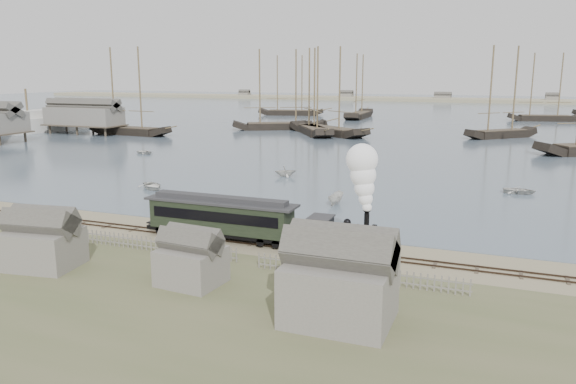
% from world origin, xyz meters
% --- Properties ---
extents(ground, '(600.00, 600.00, 0.00)m').
position_xyz_m(ground, '(0.00, 0.00, 0.00)').
color(ground, tan).
rests_on(ground, ground).
extents(harbor_water, '(600.00, 336.00, 0.06)m').
position_xyz_m(harbor_water, '(0.00, 170.00, 0.03)').
color(harbor_water, '#485967').
rests_on(harbor_water, ground).
extents(rail_track, '(120.00, 1.80, 0.16)m').
position_xyz_m(rail_track, '(0.00, -2.00, 0.04)').
color(rail_track, '#31241B').
rests_on(rail_track, ground).
extents(picket_fence_west, '(19.00, 0.10, 1.20)m').
position_xyz_m(picket_fence_west, '(-6.50, -7.00, 0.00)').
color(picket_fence_west, slate).
rests_on(picket_fence_west, ground).
extents(picket_fence_east, '(15.00, 0.10, 1.20)m').
position_xyz_m(picket_fence_east, '(12.50, -7.50, 0.00)').
color(picket_fence_east, slate).
rests_on(picket_fence_east, ground).
extents(shed_left, '(5.00, 4.00, 4.10)m').
position_xyz_m(shed_left, '(-10.00, -13.00, 0.00)').
color(shed_left, slate).
rests_on(shed_left, ground).
extents(shed_mid, '(4.00, 3.50, 3.60)m').
position_xyz_m(shed_mid, '(2.00, -12.00, 0.00)').
color(shed_mid, slate).
rests_on(shed_mid, ground).
extents(shed_right, '(6.00, 5.00, 5.10)m').
position_xyz_m(shed_right, '(13.00, -14.00, 0.00)').
color(shed_right, slate).
rests_on(shed_right, ground).
extents(far_spit, '(500.00, 20.00, 1.80)m').
position_xyz_m(far_spit, '(0.00, 250.00, 0.00)').
color(far_spit, tan).
rests_on(far_spit, ground).
extents(locomotive, '(6.81, 2.54, 8.49)m').
position_xyz_m(locomotive, '(11.01, -2.00, 3.93)').
color(locomotive, black).
rests_on(locomotive, ground).
extents(passenger_coach, '(13.66, 2.64, 3.32)m').
position_xyz_m(passenger_coach, '(-1.08, -2.00, 2.10)').
color(passenger_coach, black).
rests_on(passenger_coach, ground).
extents(beached_dinghy, '(4.25, 4.42, 0.75)m').
position_xyz_m(beached_dinghy, '(-0.40, 0.07, 0.37)').
color(beached_dinghy, silver).
rests_on(beached_dinghy, ground).
extents(rowboat_0, '(4.71, 4.95, 0.84)m').
position_xyz_m(rowboat_0, '(-19.03, 13.77, 0.48)').
color(rowboat_0, silver).
rests_on(rowboat_0, harbor_water).
extents(rowboat_1, '(3.62, 3.78, 1.54)m').
position_xyz_m(rowboat_1, '(-6.85, 27.68, 0.83)').
color(rowboat_1, silver).
rests_on(rowboat_1, harbor_water).
extents(rowboat_2, '(3.23, 1.39, 1.22)m').
position_xyz_m(rowboat_2, '(4.40, 14.16, 0.67)').
color(rowboat_2, silver).
rests_on(rowboat_2, harbor_water).
extents(rowboat_3, '(2.70, 3.73, 0.76)m').
position_xyz_m(rowboat_3, '(23.19, 27.37, 0.44)').
color(rowboat_3, silver).
rests_on(rowboat_3, harbor_water).
extents(rowboat_6, '(2.89, 3.68, 0.69)m').
position_xyz_m(rowboat_6, '(-38.59, 39.29, 0.41)').
color(rowboat_6, silver).
rests_on(rowboat_6, harbor_water).
extents(schooner_0, '(21.51, 6.69, 20.00)m').
position_xyz_m(schooner_0, '(-60.28, 64.57, 10.06)').
color(schooner_0, black).
rests_on(schooner_0, harbor_water).
extents(schooner_1, '(23.35, 16.49, 20.00)m').
position_xyz_m(schooner_1, '(-32.49, 88.67, 10.06)').
color(schooner_1, black).
rests_on(schooner_1, harbor_water).
extents(schooner_2, '(23.55, 19.03, 20.00)m').
position_xyz_m(schooner_2, '(-17.76, 81.86, 10.06)').
color(schooner_2, black).
rests_on(schooner_2, harbor_water).
extents(schooner_3, '(15.58, 15.24, 20.00)m').
position_xyz_m(schooner_3, '(20.08, 88.98, 10.06)').
color(schooner_3, black).
rests_on(schooner_3, harbor_water).
extents(schooner_6, '(22.27, 9.32, 20.00)m').
position_xyz_m(schooner_6, '(-47.33, 134.96, 10.06)').
color(schooner_6, black).
rests_on(schooner_6, harbor_water).
extents(schooner_7, '(6.38, 23.83, 20.00)m').
position_xyz_m(schooner_7, '(-22.93, 131.99, 10.06)').
color(schooner_7, black).
rests_on(schooner_7, harbor_water).
extents(schooner_8, '(21.11, 9.15, 20.00)m').
position_xyz_m(schooner_8, '(31.44, 140.67, 10.06)').
color(schooner_8, black).
rests_on(schooner_8, harbor_water).
extents(schooner_10, '(15.80, 21.07, 20.00)m').
position_xyz_m(schooner_10, '(-20.97, 81.14, 10.06)').
color(schooner_10, black).
rests_on(schooner_10, harbor_water).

